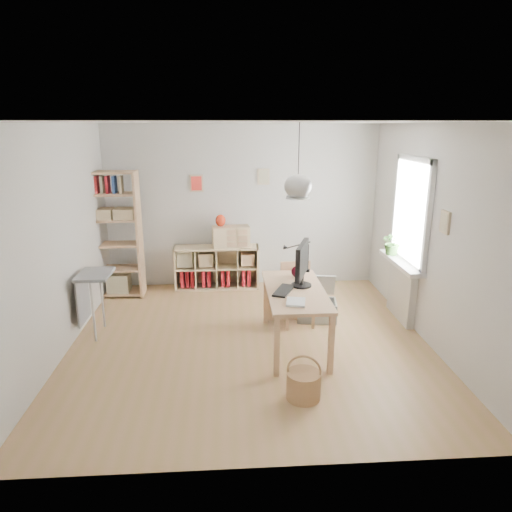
{
  "coord_description": "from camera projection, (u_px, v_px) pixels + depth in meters",
  "views": [
    {
      "loc": [
        -0.27,
        -5.31,
        2.68
      ],
      "look_at": [
        0.1,
        0.3,
        1.05
      ],
      "focal_mm": 32.0,
      "sensor_mm": 36.0,
      "label": 1
    }
  ],
  "objects": [
    {
      "name": "task_lamp",
      "position": [
        295.0,
        253.0,
        6.06
      ],
      "size": [
        0.38,
        0.14,
        0.41
      ],
      "color": "black",
      "rests_on": "desk"
    },
    {
      "name": "ground",
      "position": [
        250.0,
        341.0,
        5.85
      ],
      "size": [
        4.5,
        4.5,
        0.0
      ],
      "primitive_type": "plane",
      "color": "tan",
      "rests_on": "ground"
    },
    {
      "name": "storage_chest",
      "position": [
        317.0,
        306.0,
        6.51
      ],
      "size": [
        0.63,
        0.69,
        0.58
      ],
      "rotation": [
        0.0,
        0.0,
        -0.15
      ],
      "color": "silver",
      "rests_on": "ground"
    },
    {
      "name": "radiator",
      "position": [
        402.0,
        291.0,
        6.46
      ],
      "size": [
        0.1,
        0.8,
        0.8
      ],
      "primitive_type": "cube",
      "color": "silver",
      "rests_on": "ground"
    },
    {
      "name": "desk",
      "position": [
        295.0,
        296.0,
        5.56
      ],
      "size": [
        0.7,
        1.5,
        0.75
      ],
      "color": "tan",
      "rests_on": "ground"
    },
    {
      "name": "drawer_chest",
      "position": [
        231.0,
        236.0,
        7.55
      ],
      "size": [
        0.63,
        0.34,
        0.34
      ],
      "primitive_type": "cube",
      "rotation": [
        0.0,
        0.0,
        0.12
      ],
      "color": "beige",
      "rests_on": "cube_shelf"
    },
    {
      "name": "side_table",
      "position": [
        90.0,
        286.0,
        5.87
      ],
      "size": [
        0.4,
        0.55,
        0.85
      ],
      "color": "gray",
      "rests_on": "ground"
    },
    {
      "name": "paper_tray",
      "position": [
        296.0,
        302.0,
        5.1
      ],
      "size": [
        0.25,
        0.29,
        0.03
      ],
      "primitive_type": "cube",
      "rotation": [
        0.0,
        0.0,
        -0.2
      ],
      "color": "white",
      "rests_on": "desk"
    },
    {
      "name": "wicker_basket",
      "position": [
        304.0,
        384.0,
        4.6
      ],
      "size": [
        0.35,
        0.35,
        0.48
      ],
      "rotation": [
        0.0,
        0.0,
        -0.26
      ],
      "color": "olive",
      "rests_on": "ground"
    },
    {
      "name": "potted_plant",
      "position": [
        393.0,
        242.0,
        6.57
      ],
      "size": [
        0.33,
        0.29,
        0.36
      ],
      "primitive_type": "imported",
      "rotation": [
        0.0,
        0.0,
        -0.01
      ],
      "color": "#2E5921",
      "rests_on": "windowsill"
    },
    {
      "name": "tall_bookshelf",
      "position": [
        114.0,
        230.0,
        7.15
      ],
      "size": [
        0.8,
        0.38,
        2.0
      ],
      "color": "tan",
      "rests_on": "ground"
    },
    {
      "name": "chair",
      "position": [
        297.0,
        290.0,
        6.28
      ],
      "size": [
        0.45,
        0.45,
        0.86
      ],
      "rotation": [
        0.0,
        0.0,
        0.07
      ],
      "color": "gray",
      "rests_on": "ground"
    },
    {
      "name": "red_vase",
      "position": [
        221.0,
        221.0,
        7.46
      ],
      "size": [
        0.16,
        0.16,
        0.2
      ],
      "primitive_type": "ellipsoid",
      "color": "#AC230E",
      "rests_on": "drawer_chest"
    },
    {
      "name": "yarn_ball",
      "position": [
        297.0,
        272.0,
        5.95
      ],
      "size": [
        0.15,
        0.15,
        0.15
      ],
      "primitive_type": "sphere",
      "color": "#4B0A1A",
      "rests_on": "desk"
    },
    {
      "name": "cube_shelf",
      "position": [
        216.0,
        270.0,
        7.74
      ],
      "size": [
        1.4,
        0.38,
        0.72
      ],
      "color": "beige",
      "rests_on": "ground"
    },
    {
      "name": "window_unit",
      "position": [
        412.0,
        211.0,
        6.14
      ],
      "size": [
        0.07,
        1.16,
        1.46
      ],
      "color": "white",
      "rests_on": "ground"
    },
    {
      "name": "monitor",
      "position": [
        302.0,
        262.0,
        5.56
      ],
      "size": [
        0.26,
        0.61,
        0.55
      ],
      "rotation": [
        0.0,
        0.0,
        -0.33
      ],
      "color": "black",
      "rests_on": "desk"
    },
    {
      "name": "windowsill",
      "position": [
        401.0,
        263.0,
        6.33
      ],
      "size": [
        0.22,
        1.2,
        0.06
      ],
      "primitive_type": "cube",
      "color": "white",
      "rests_on": "radiator"
    },
    {
      "name": "room_shell",
      "position": [
        298.0,
        186.0,
        5.19
      ],
      "size": [
        4.5,
        4.5,
        4.5
      ],
      "color": "silver",
      "rests_on": "ground"
    },
    {
      "name": "keyboard",
      "position": [
        284.0,
        291.0,
        5.46
      ],
      "size": [
        0.33,
        0.47,
        0.02
      ],
      "primitive_type": "cube",
      "rotation": [
        0.0,
        0.0,
        -0.41
      ],
      "color": "black",
      "rests_on": "desk"
    }
  ]
}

